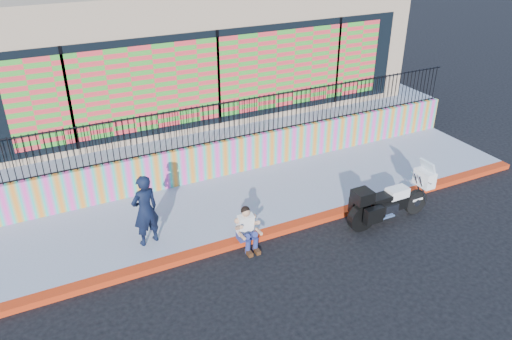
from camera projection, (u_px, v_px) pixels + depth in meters
ground at (285, 231)px, 12.66m from camera, size 90.00×90.00×0.00m
red_curb at (285, 228)px, 12.62m from camera, size 16.00×0.30×0.15m
sidewalk at (256, 198)px, 13.93m from camera, size 16.00×3.00×0.15m
mural_wall at (232, 156)px, 14.91m from camera, size 16.00×0.20×1.10m
metal_fence at (231, 120)px, 14.38m from camera, size 15.80×0.04×1.20m
elevated_platform at (178, 105)px, 19.00m from camera, size 16.00×10.00×1.25m
storefront_building at (175, 37)px, 17.61m from camera, size 14.00×8.06×4.00m
police_motorcycle at (389, 200)px, 12.76m from camera, size 2.44×0.81×1.52m
police_officer at (145, 210)px, 11.57m from camera, size 0.74×0.58×1.80m
seated_man at (248, 232)px, 11.82m from camera, size 0.54×0.71×1.06m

